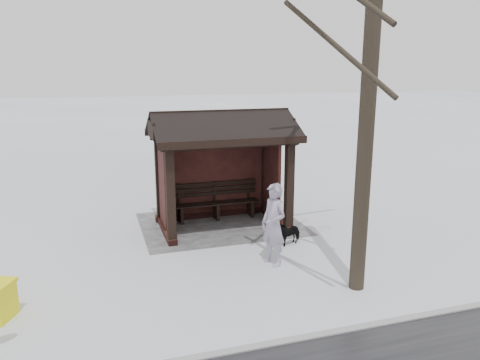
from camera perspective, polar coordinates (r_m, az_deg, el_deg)
name	(u,v)px	position (r m, az deg, el deg)	size (l,w,h in m)	color
ground	(223,226)	(12.51, -2.13, -5.68)	(120.00, 120.00, 0.00)	silver
kerb	(316,336)	(7.84, 9.29, -18.27)	(120.00, 0.15, 0.06)	gray
trampled_patch	(221,224)	(12.69, -2.38, -5.36)	(4.20, 3.20, 0.02)	gray
bus_shelter	(220,145)	(12.13, -2.42, 4.27)	(3.60, 2.40, 3.09)	#341512
pedestrian	(274,225)	(9.94, 4.12, -5.45)	(0.65, 0.43, 1.78)	#A295AF
dog	(288,232)	(11.29, 5.86, -6.38)	(0.31, 0.67, 0.57)	black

